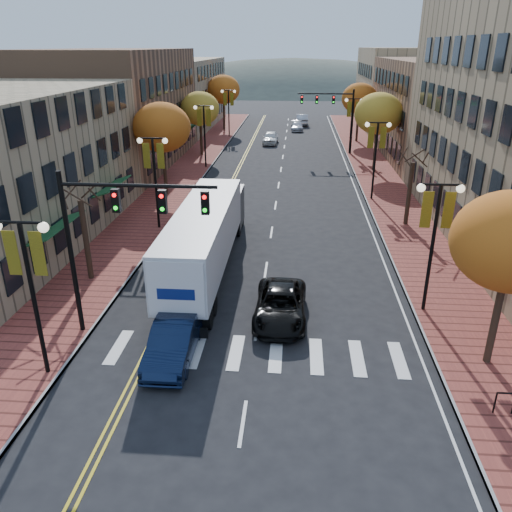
# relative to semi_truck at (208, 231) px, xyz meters

# --- Properties ---
(ground) EXTENTS (200.00, 200.00, 0.00)m
(ground) POSITION_rel_semi_truck_xyz_m (3.12, -9.91, -2.22)
(ground) COLOR black
(ground) RESTS_ON ground
(sidewalk_left) EXTENTS (4.00, 85.00, 0.15)m
(sidewalk_left) POSITION_rel_semi_truck_xyz_m (-5.88, 22.59, -2.14)
(sidewalk_left) COLOR brown
(sidewalk_left) RESTS_ON ground
(sidewalk_right) EXTENTS (4.00, 85.00, 0.15)m
(sidewalk_right) POSITION_rel_semi_truck_xyz_m (12.12, 22.59, -2.14)
(sidewalk_right) COLOR brown
(sidewalk_right) RESTS_ON ground
(building_left_mid) EXTENTS (12.00, 24.00, 11.00)m
(building_left_mid) POSITION_rel_semi_truck_xyz_m (-13.88, 26.09, 3.28)
(building_left_mid) COLOR brown
(building_left_mid) RESTS_ON ground
(building_left_far) EXTENTS (12.00, 26.00, 9.50)m
(building_left_far) POSITION_rel_semi_truck_xyz_m (-13.88, 51.09, 2.53)
(building_left_far) COLOR #9E8966
(building_left_far) RESTS_ON ground
(building_right_mid) EXTENTS (15.00, 24.00, 10.00)m
(building_right_mid) POSITION_rel_semi_truck_xyz_m (21.62, 32.09, 2.78)
(building_right_mid) COLOR brown
(building_right_mid) RESTS_ON ground
(building_right_far) EXTENTS (15.00, 20.00, 11.00)m
(building_right_far) POSITION_rel_semi_truck_xyz_m (21.62, 54.09, 3.28)
(building_right_far) COLOR #9E8966
(building_right_far) RESTS_ON ground
(tree_left_a) EXTENTS (0.28, 0.28, 4.20)m
(tree_left_a) POSITION_rel_semi_truck_xyz_m (-5.88, -1.91, 0.03)
(tree_left_a) COLOR #382619
(tree_left_a) RESTS_ON sidewalk_left
(tree_left_b) EXTENTS (4.48, 4.48, 7.21)m
(tree_left_b) POSITION_rel_semi_truck_xyz_m (-5.88, 14.09, 3.23)
(tree_left_b) COLOR #382619
(tree_left_b) RESTS_ON sidewalk_left
(tree_left_c) EXTENTS (4.16, 4.16, 6.69)m
(tree_left_c) POSITION_rel_semi_truck_xyz_m (-5.88, 30.09, 2.84)
(tree_left_c) COLOR #382619
(tree_left_c) RESTS_ON sidewalk_left
(tree_left_d) EXTENTS (4.61, 4.61, 7.42)m
(tree_left_d) POSITION_rel_semi_truck_xyz_m (-5.88, 48.09, 3.38)
(tree_left_d) COLOR #382619
(tree_left_d) RESTS_ON sidewalk_left
(tree_right_a) EXTENTS (4.16, 4.16, 6.69)m
(tree_right_a) POSITION_rel_semi_truck_xyz_m (12.12, -7.91, 2.84)
(tree_right_a) COLOR #382619
(tree_right_a) RESTS_ON sidewalk_right
(tree_right_b) EXTENTS (0.28, 0.28, 4.20)m
(tree_right_b) POSITION_rel_semi_truck_xyz_m (12.12, 8.09, 0.03)
(tree_right_b) COLOR #382619
(tree_right_b) RESTS_ON sidewalk_right
(tree_right_c) EXTENTS (4.48, 4.48, 7.21)m
(tree_right_c) POSITION_rel_semi_truck_xyz_m (12.12, 24.09, 3.23)
(tree_right_c) COLOR #382619
(tree_right_c) RESTS_ON sidewalk_right
(tree_right_d) EXTENTS (4.35, 4.35, 7.00)m
(tree_right_d) POSITION_rel_semi_truck_xyz_m (12.12, 40.09, 3.07)
(tree_right_d) COLOR #382619
(tree_right_d) RESTS_ON sidewalk_right
(lamp_left_a) EXTENTS (1.96, 0.36, 6.05)m
(lamp_left_a) POSITION_rel_semi_truck_xyz_m (-4.38, -9.91, 2.08)
(lamp_left_a) COLOR black
(lamp_left_a) RESTS_ON ground
(lamp_left_b) EXTENTS (1.96, 0.36, 6.05)m
(lamp_left_b) POSITION_rel_semi_truck_xyz_m (-4.38, 6.09, 2.08)
(lamp_left_b) COLOR black
(lamp_left_b) RESTS_ON ground
(lamp_left_c) EXTENTS (1.96, 0.36, 6.05)m
(lamp_left_c) POSITION_rel_semi_truck_xyz_m (-4.38, 24.09, 2.08)
(lamp_left_c) COLOR black
(lamp_left_c) RESTS_ON ground
(lamp_left_d) EXTENTS (1.96, 0.36, 6.05)m
(lamp_left_d) POSITION_rel_semi_truck_xyz_m (-4.38, 42.09, 2.08)
(lamp_left_d) COLOR black
(lamp_left_d) RESTS_ON ground
(lamp_right_a) EXTENTS (1.96, 0.36, 6.05)m
(lamp_right_a) POSITION_rel_semi_truck_xyz_m (10.62, -3.91, 2.08)
(lamp_right_a) COLOR black
(lamp_right_a) RESTS_ON ground
(lamp_right_b) EXTENTS (1.96, 0.36, 6.05)m
(lamp_right_b) POSITION_rel_semi_truck_xyz_m (10.62, 14.09, 2.08)
(lamp_right_b) COLOR black
(lamp_right_b) RESTS_ON ground
(lamp_right_c) EXTENTS (1.96, 0.36, 6.05)m
(lamp_right_c) POSITION_rel_semi_truck_xyz_m (10.62, 32.09, 2.08)
(lamp_right_c) COLOR black
(lamp_right_c) RESTS_ON ground
(traffic_mast_near) EXTENTS (6.10, 0.35, 7.00)m
(traffic_mast_near) POSITION_rel_semi_truck_xyz_m (-2.36, -6.91, 2.70)
(traffic_mast_near) COLOR black
(traffic_mast_near) RESTS_ON ground
(traffic_mast_far) EXTENTS (6.10, 0.34, 7.00)m
(traffic_mast_far) POSITION_rel_semi_truck_xyz_m (8.60, 32.09, 2.70)
(traffic_mast_far) COLOR black
(traffic_mast_far) RESTS_ON ground
(semi_truck) EXTENTS (2.50, 15.19, 3.80)m
(semi_truck) POSITION_rel_semi_truck_xyz_m (0.00, 0.00, 0.00)
(semi_truck) COLOR black
(semi_truck) RESTS_ON ground
(navy_sedan) EXTENTS (1.62, 4.56, 1.50)m
(navy_sedan) POSITION_rel_semi_truck_xyz_m (0.05, -8.41, -1.47)
(navy_sedan) COLOR black
(navy_sedan) RESTS_ON ground
(black_suv) EXTENTS (2.30, 4.90, 1.36)m
(black_suv) POSITION_rel_semi_truck_xyz_m (4.09, -5.07, -1.54)
(black_suv) COLOR black
(black_suv) RESTS_ON ground
(car_far_white) EXTENTS (1.90, 4.44, 1.49)m
(car_far_white) POSITION_rel_semi_truck_xyz_m (1.34, 37.94, -1.47)
(car_far_white) COLOR white
(car_far_white) RESTS_ON ground
(car_far_silver) EXTENTS (1.81, 4.19, 1.20)m
(car_far_silver) POSITION_rel_semi_truck_xyz_m (4.56, 48.62, -1.62)
(car_far_silver) COLOR #B8B8C0
(car_far_silver) RESTS_ON ground
(car_far_oncoming) EXTENTS (1.84, 5.01, 1.64)m
(car_far_oncoming) POSITION_rel_semi_truck_xyz_m (5.28, 54.11, -1.40)
(car_far_oncoming) COLOR #B1B1B9
(car_far_oncoming) RESTS_ON ground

